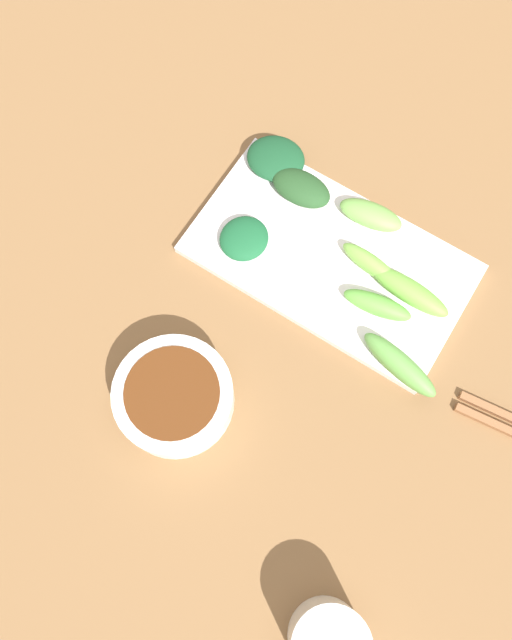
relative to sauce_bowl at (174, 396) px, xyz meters
name	(u,v)px	position (x,y,z in m)	size (l,w,h in m)	color
tabletop	(284,296)	(0.17, -0.03, -0.03)	(2.10, 2.10, 0.02)	brown
sauce_bowl	(174,396)	(0.00, 0.00, 0.00)	(0.12, 0.12, 0.05)	white
serving_plate	(330,259)	(0.23, -0.06, -0.02)	(0.17, 0.31, 0.01)	white
broccoli_leafy_0	(301,188)	(0.28, 0.02, 0.00)	(0.04, 0.07, 0.02)	#244B24
broccoli_leafy_1	(244,239)	(0.19, 0.04, 0.00)	(0.06, 0.05, 0.02)	#195931
broccoli_stalk_2	(371,215)	(0.29, -0.07, 0.00)	(0.03, 0.07, 0.02)	#71AB4D
broccoli_stalk_3	(377,305)	(0.20, -0.13, 0.00)	(0.02, 0.08, 0.02)	#5DAB3E
broccoli_stalk_4	(371,264)	(0.24, -0.10, 0.00)	(0.02, 0.08, 0.02)	#79B848
broccoli_stalk_5	(400,365)	(0.16, -0.18, 0.00)	(0.03, 0.10, 0.03)	#5F9E46
broccoli_leafy_6	(276,159)	(0.30, 0.06, 0.00)	(0.06, 0.07, 0.02)	#184928
broccoli_stalk_7	(409,291)	(0.23, -0.15, 0.00)	(0.03, 0.10, 0.02)	#6FB441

